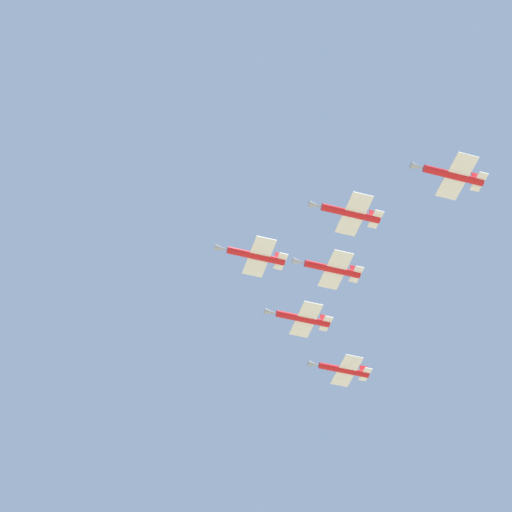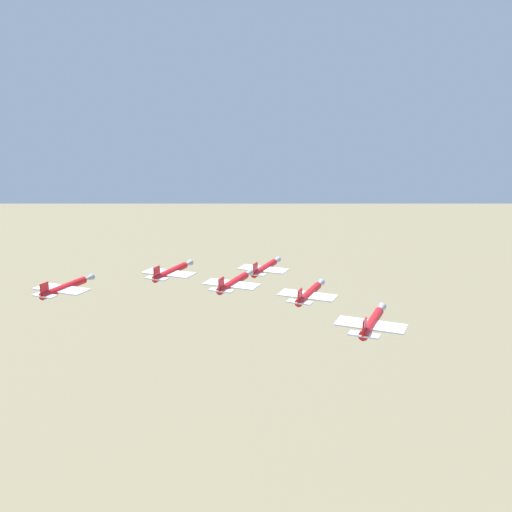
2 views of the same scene
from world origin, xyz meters
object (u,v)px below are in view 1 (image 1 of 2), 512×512
at_px(jet_lead, 254,256).
at_px(jet_port_inner, 349,213).
at_px(jet_starboard_outer, 452,175).
at_px(jet_center_rear, 343,370).
at_px(jet_port_outer, 331,269).
at_px(jet_starboard_inner, 301,318).

bearing_deg(jet_lead, jet_port_inner, -135.00).
bearing_deg(jet_lead, jet_starboard_outer, -135.00).
height_order(jet_starboard_outer, jet_center_rear, jet_center_rear).
relative_size(jet_port_outer, jet_center_rear, 1.00).
bearing_deg(jet_center_rear, jet_starboard_outer, -180.00).
xyz_separation_m(jet_starboard_inner, jet_port_outer, (12.64, 1.85, 0.74)).
bearing_deg(jet_starboard_inner, jet_port_inner, -180.00).
relative_size(jet_port_outer, jet_starboard_outer, 1.00).
bearing_deg(jet_center_rear, jet_lead, 135.00).
bearing_deg(jet_port_inner, jet_starboard_outer, -135.00).
distance_m(jet_lead, jet_port_outer, 14.02).
bearing_deg(jet_center_rear, jet_port_inner, 161.57).
xyz_separation_m(jet_port_inner, jet_port_outer, (-12.76, 0.69, -0.23)).
height_order(jet_lead, jet_center_rear, jet_center_rear).
xyz_separation_m(jet_port_inner, jet_starboard_outer, (12.12, 13.28, -0.84)).
xyz_separation_m(jet_port_outer, jet_center_rear, (-25.93, 10.27, 0.48)).
distance_m(jet_starboard_inner, jet_center_rear, 18.02).
relative_size(jet_starboard_inner, jet_center_rear, 1.00).
height_order(jet_starboard_inner, jet_port_outer, jet_port_outer).
bearing_deg(jet_starboard_outer, jet_port_outer, 24.23).
bearing_deg(jet_starboard_outer, jet_lead, 45.00).
relative_size(jet_port_inner, jet_center_rear, 1.00).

